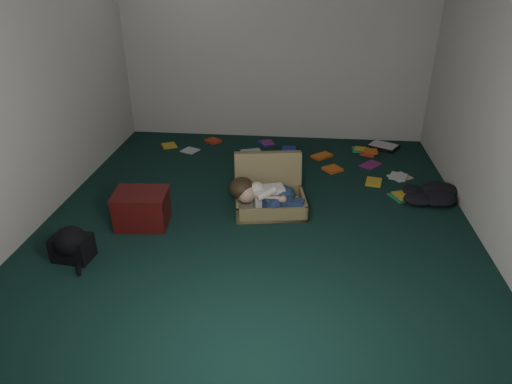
# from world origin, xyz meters

# --- Properties ---
(floor) EXTENTS (4.50, 4.50, 0.00)m
(floor) POSITION_xyz_m (0.00, 0.00, 0.00)
(floor) COLOR black
(floor) RESTS_ON ground
(wall_back) EXTENTS (4.50, 0.00, 4.50)m
(wall_back) POSITION_xyz_m (0.00, 2.25, 1.30)
(wall_back) COLOR silver
(wall_back) RESTS_ON ground
(wall_front) EXTENTS (4.50, 0.00, 4.50)m
(wall_front) POSITION_xyz_m (0.00, -2.25, 1.30)
(wall_front) COLOR silver
(wall_front) RESTS_ON ground
(wall_left) EXTENTS (0.00, 4.50, 4.50)m
(wall_left) POSITION_xyz_m (-2.00, 0.00, 1.30)
(wall_left) COLOR silver
(wall_left) RESTS_ON ground
(wall_right) EXTENTS (0.00, 4.50, 4.50)m
(wall_right) POSITION_xyz_m (2.00, 0.00, 1.30)
(wall_right) COLOR silver
(wall_right) RESTS_ON ground
(suitcase) EXTENTS (0.77, 0.76, 0.50)m
(suitcase) POSITION_xyz_m (0.09, 0.27, 0.15)
(suitcase) COLOR olive
(suitcase) RESTS_ON floor
(person) EXTENTS (0.75, 0.36, 0.31)m
(person) POSITION_xyz_m (0.07, 0.09, 0.19)
(person) COLOR white
(person) RESTS_ON suitcase
(maroon_bin) EXTENTS (0.51, 0.42, 0.33)m
(maroon_bin) POSITION_xyz_m (-1.05, -0.23, 0.17)
(maroon_bin) COLOR #440E0E
(maroon_bin) RESTS_ON floor
(backpack) EXTENTS (0.41, 0.34, 0.23)m
(backpack) POSITION_xyz_m (-1.45, -0.82, 0.12)
(backpack) COLOR black
(backpack) RESTS_ON floor
(clothing_pile) EXTENTS (0.47, 0.40, 0.14)m
(clothing_pile) POSITION_xyz_m (1.70, 0.53, 0.07)
(clothing_pile) COLOR black
(clothing_pile) RESTS_ON floor
(paper_tray) EXTENTS (0.44, 0.41, 0.05)m
(paper_tray) POSITION_xyz_m (1.46, 1.95, 0.02)
(paper_tray) COLOR black
(paper_tray) RESTS_ON floor
(book_scatter) EXTENTS (3.08, 1.67, 0.02)m
(book_scatter) POSITION_xyz_m (0.43, 1.48, 0.01)
(book_scatter) COLOR gold
(book_scatter) RESTS_ON floor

